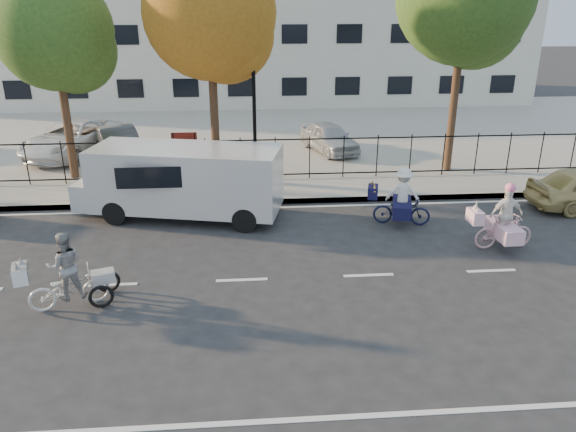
{
  "coord_description": "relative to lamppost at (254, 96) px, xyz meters",
  "views": [
    {
      "loc": [
        0.17,
        -11.65,
        6.21
      ],
      "look_at": [
        1.17,
        1.2,
        1.1
      ],
      "focal_mm": 35.0,
      "sensor_mm": 36.0,
      "label": 1
    }
  ],
  "objects": [
    {
      "name": "road_markings",
      "position": [
        -0.5,
        -6.8,
        -3.11
      ],
      "size": [
        60.0,
        9.52,
        0.01
      ],
      "primitive_type": null,
      "color": "silver",
      "rests_on": "ground"
    },
    {
      "name": "tree_east",
      "position": [
        7.27,
        1.15,
        2.85
      ],
      "size": [
        4.64,
        4.64,
        8.51
      ],
      "color": "#442D1D",
      "rests_on": "ground"
    },
    {
      "name": "iron_fence",
      "position": [
        -0.5,
        0.4,
        -2.21
      ],
      "size": [
        58.0,
        0.06,
        1.5
      ],
      "primitive_type": null,
      "color": "black",
      "rests_on": "sidewalk"
    },
    {
      "name": "unicorn_bike",
      "position": [
        6.27,
        -5.55,
        -2.45
      ],
      "size": [
        1.78,
        1.24,
        1.8
      ],
      "rotation": [
        0.0,
        0.0,
        1.61
      ],
      "color": "beige",
      "rests_on": "ground"
    },
    {
      "name": "building",
      "position": [
        -0.5,
        18.2,
        -0.11
      ],
      "size": [
        34.0,
        10.0,
        6.0
      ],
      "primitive_type": "cube",
      "color": "silver",
      "rests_on": "ground"
    },
    {
      "name": "zebra_trike",
      "position": [
        -4.13,
        -7.68,
        -2.45
      ],
      "size": [
        1.98,
        1.23,
        1.7
      ],
      "rotation": [
        0.0,
        0.0,
        1.89
      ],
      "color": "silver",
      "rests_on": "ground"
    },
    {
      "name": "curb",
      "position": [
        -0.5,
        -1.75,
        -3.04
      ],
      "size": [
        60.0,
        0.1,
        0.15
      ],
      "primitive_type": "cube",
      "color": "#A8A399",
      "rests_on": "ground"
    },
    {
      "name": "white_van",
      "position": [
        -2.18,
        -2.62,
        -1.95
      ],
      "size": [
        6.29,
        3.15,
        2.11
      ],
      "rotation": [
        0.0,
        0.0,
        -0.22
      ],
      "color": "white",
      "rests_on": "ground"
    },
    {
      "name": "bull_bike",
      "position": [
        4.07,
        -3.7,
        -2.44
      ],
      "size": [
        1.87,
        1.31,
        1.69
      ],
      "rotation": [
        0.0,
        0.0,
        1.33
      ],
      "color": "#101537",
      "rests_on": "ground"
    },
    {
      "name": "lot_car_d",
      "position": [
        3.11,
        3.94,
        -2.38
      ],
      "size": [
        2.41,
        3.7,
        1.17
      ],
      "primitive_type": "imported",
      "rotation": [
        0.0,
        0.0,
        0.33
      ],
      "color": "#B0B4B8",
      "rests_on": "parking_lot"
    },
    {
      "name": "lot_car_b",
      "position": [
        -7.22,
        4.18,
        -2.28
      ],
      "size": [
        3.76,
        5.37,
        1.36
      ],
      "primitive_type": "imported",
      "rotation": [
        0.0,
        0.0,
        -0.34
      ],
      "color": "white",
      "rests_on": "parking_lot"
    },
    {
      "name": "tree_mid",
      "position": [
        -1.2,
        0.56,
        2.36
      ],
      "size": [
        4.26,
        4.26,
        7.81
      ],
      "color": "#442D1D",
      "rests_on": "ground"
    },
    {
      "name": "sidewalk",
      "position": [
        -0.5,
        -0.7,
        -3.04
      ],
      "size": [
        60.0,
        2.2,
        0.15
      ],
      "primitive_type": "cube",
      "color": "#A8A399",
      "rests_on": "ground"
    },
    {
      "name": "ground",
      "position": [
        -0.5,
        -6.8,
        -3.11
      ],
      "size": [
        120.0,
        120.0,
        0.0
      ],
      "primitive_type": "plane",
      "color": "#333334"
    },
    {
      "name": "lamppost",
      "position": [
        0.0,
        0.0,
        0.0
      ],
      "size": [
        0.36,
        0.36,
        4.33
      ],
      "color": "black",
      "rests_on": "sidewalk"
    },
    {
      "name": "tree_west",
      "position": [
        -6.26,
        1.19,
        1.79
      ],
      "size": [
        3.82,
        3.82,
        7.0
      ],
      "color": "#442D1D",
      "rests_on": "ground"
    },
    {
      "name": "parking_lot",
      "position": [
        -0.5,
        8.2,
        -3.04
      ],
      "size": [
        60.0,
        15.6,
        0.15
      ],
      "primitive_type": "cube",
      "color": "#A8A399",
      "rests_on": "ground"
    },
    {
      "name": "lot_car_c",
      "position": [
        -5.2,
        3.18,
        -2.32
      ],
      "size": [
        2.7,
        4.11,
        1.28
      ],
      "primitive_type": "imported",
      "rotation": [
        0.0,
        0.0,
        0.38
      ],
      "color": "#44474B",
      "rests_on": "parking_lot"
    },
    {
      "name": "street_sign",
      "position": [
        -2.35,
        0.0,
        -1.7
      ],
      "size": [
        0.85,
        0.06,
        1.8
      ],
      "color": "black",
      "rests_on": "sidewalk"
    }
  ]
}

